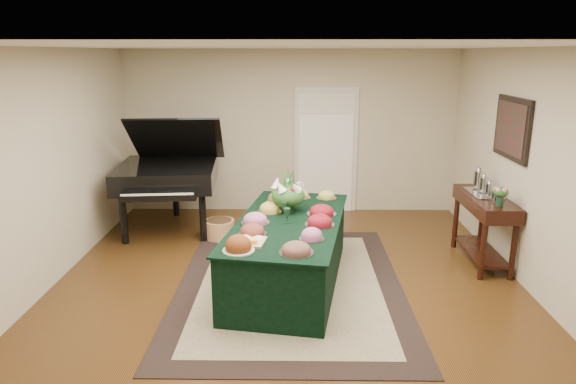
{
  "coord_description": "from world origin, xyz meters",
  "views": [
    {
      "loc": [
        0.08,
        -5.53,
        2.64
      ],
      "look_at": [
        0.0,
        0.3,
        1.05
      ],
      "focal_mm": 32.0,
      "sensor_mm": 36.0,
      "label": 1
    }
  ],
  "objects_px": {
    "buffet_table": "(289,252)",
    "mahogany_sideboard": "(485,212)",
    "floral_centerpiece": "(288,191)",
    "grand_piano": "(168,173)"
  },
  "relations": [
    {
      "from": "mahogany_sideboard",
      "to": "buffet_table",
      "type": "bearing_deg",
      "value": -165.31
    },
    {
      "from": "grand_piano",
      "to": "mahogany_sideboard",
      "type": "bearing_deg",
      "value": -16.17
    },
    {
      "from": "floral_centerpiece",
      "to": "grand_piano",
      "type": "bearing_deg",
      "value": 139.77
    },
    {
      "from": "buffet_table",
      "to": "grand_piano",
      "type": "distance_m",
      "value": 2.7
    },
    {
      "from": "buffet_table",
      "to": "mahogany_sideboard",
      "type": "distance_m",
      "value": 2.58
    },
    {
      "from": "buffet_table",
      "to": "mahogany_sideboard",
      "type": "relative_size",
      "value": 2.07
    },
    {
      "from": "floral_centerpiece",
      "to": "mahogany_sideboard",
      "type": "height_order",
      "value": "floral_centerpiece"
    },
    {
      "from": "buffet_table",
      "to": "grand_piano",
      "type": "xyz_separation_m",
      "value": [
        -1.85,
        1.9,
        0.49
      ]
    },
    {
      "from": "mahogany_sideboard",
      "to": "grand_piano",
      "type": "bearing_deg",
      "value": 163.83
    },
    {
      "from": "floral_centerpiece",
      "to": "grand_piano",
      "type": "distance_m",
      "value": 2.4
    }
  ]
}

